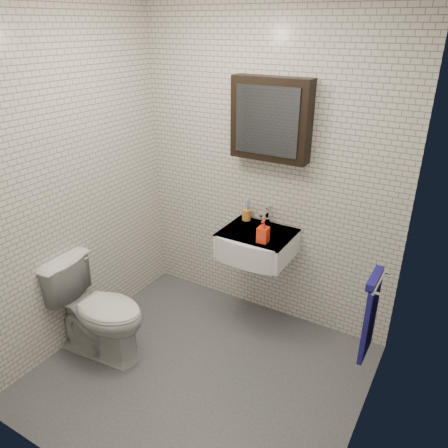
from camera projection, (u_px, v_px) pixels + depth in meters
name	position (u px, v px, depth m)	size (l,w,h in m)	color
ground	(200.00, 374.00, 3.19)	(2.20, 2.00, 0.01)	#47494F
room_shell	(195.00, 186.00, 2.58)	(2.22, 2.02, 2.51)	silver
washbasin	(255.00, 245.00, 3.42)	(0.55, 0.50, 0.20)	white
faucet	(267.00, 217.00, 3.51)	(0.06, 0.20, 0.15)	silver
mirror_cabinet	(271.00, 119.00, 3.18)	(0.60, 0.15, 0.60)	black
towel_rail	(371.00, 312.00, 2.68)	(0.09, 0.30, 0.58)	silver
toothbrush_cup	(247.00, 214.00, 3.61)	(0.09, 0.09, 0.20)	#CA8432
soap_bottle	(263.00, 231.00, 3.23)	(0.08, 0.08, 0.18)	orange
toilet	(98.00, 309.00, 3.27)	(0.43, 0.76, 0.77)	white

